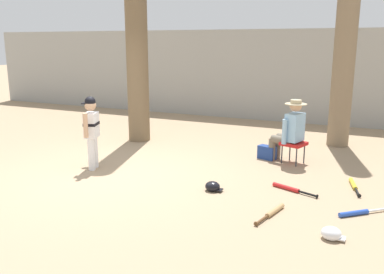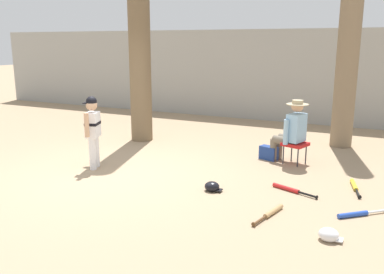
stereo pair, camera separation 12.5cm
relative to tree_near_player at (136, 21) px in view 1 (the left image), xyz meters
name	(u,v)px [view 1 (the left image)]	position (x,y,z in m)	size (l,w,h in m)	color
ground_plane	(112,174)	(0.91, -2.39, -2.67)	(60.00, 60.00, 0.00)	#9E8466
concrete_back_wall	(231,74)	(0.91, 3.78, -1.38)	(18.00, 0.36, 2.58)	#9E9E99
tree_near_player	(136,21)	(0.00, 0.00, 0.00)	(0.68, 0.68, 6.02)	brown
tree_behind_spectator	(345,47)	(4.24, 1.37, -0.56)	(0.77, 0.77, 5.03)	#7F6B51
young_ballplayer	(91,128)	(0.40, -2.23, -1.93)	(0.45, 0.56, 1.31)	white
folding_stool	(294,144)	(3.62, -0.43, -2.31)	(0.50, 0.50, 0.41)	red
seated_spectator	(290,129)	(3.52, -0.39, -2.03)	(0.68, 0.53, 1.20)	#6B6051
handbag_beside_stool	(267,152)	(3.10, -0.34, -2.54)	(0.34, 0.18, 0.26)	navy
bat_red_barrel	(289,188)	(3.86, -1.92, -2.64)	(0.73, 0.33, 0.07)	red
bat_wood_tan	(273,212)	(3.84, -2.91, -2.64)	(0.23, 0.75, 0.07)	tan
bat_blue_youth	(357,213)	(4.86, -2.47, -2.64)	(0.59, 0.53, 0.07)	#2347AD
bat_yellow_trainer	(354,185)	(4.75, -1.35, -2.64)	(0.23, 0.75, 0.07)	yellow
batting_helmet_black	(213,187)	(2.78, -2.41, -2.61)	(0.27, 0.21, 0.16)	black
batting_helmet_white	(331,234)	(4.62, -3.32, -2.61)	(0.28, 0.21, 0.16)	silver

